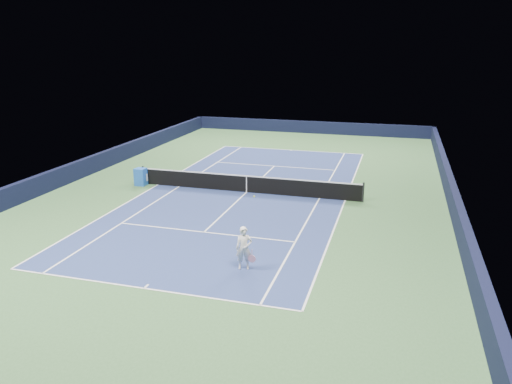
# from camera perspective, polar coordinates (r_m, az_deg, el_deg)

# --- Properties ---
(ground) EXTENTS (40.00, 40.00, 0.00)m
(ground) POSITION_cam_1_polar(r_m,az_deg,el_deg) (27.96, -1.08, -0.03)
(ground) COLOR #355C32
(ground) RESTS_ON ground
(wall_far) EXTENTS (22.00, 0.35, 1.10)m
(wall_far) POSITION_cam_1_polar(r_m,az_deg,el_deg) (46.69, 6.17, 7.38)
(wall_far) COLOR black
(wall_far) RESTS_ON ground
(wall_right) EXTENTS (0.35, 40.00, 1.10)m
(wall_right) POSITION_cam_1_polar(r_m,az_deg,el_deg) (26.81, 21.61, -0.75)
(wall_right) COLOR black
(wall_right) RESTS_ON ground
(wall_left) EXTENTS (0.35, 40.00, 1.10)m
(wall_left) POSITION_cam_1_polar(r_m,az_deg,el_deg) (32.59, -19.60, 2.42)
(wall_left) COLOR black
(wall_left) RESTS_ON ground
(court_surface) EXTENTS (10.97, 23.77, 0.01)m
(court_surface) POSITION_cam_1_polar(r_m,az_deg,el_deg) (27.96, -1.08, -0.02)
(court_surface) COLOR navy
(court_surface) RESTS_ON ground
(baseline_far) EXTENTS (10.97, 0.08, 0.00)m
(baseline_far) POSITION_cam_1_polar(r_m,az_deg,el_deg) (39.13, 4.08, 4.81)
(baseline_far) COLOR white
(baseline_far) RESTS_ON ground
(baseline_near) EXTENTS (10.97, 0.08, 0.00)m
(baseline_near) POSITION_cam_1_polar(r_m,az_deg,el_deg) (17.75, -12.67, -10.69)
(baseline_near) COLOR white
(baseline_near) RESTS_ON ground
(sideline_doubles_right) EXTENTS (0.08, 23.77, 0.00)m
(sideline_doubles_right) POSITION_cam_1_polar(r_m,az_deg,el_deg) (26.92, 10.15, -0.95)
(sideline_doubles_right) COLOR white
(sideline_doubles_right) RESTS_ON ground
(sideline_doubles_left) EXTENTS (0.08, 23.77, 0.00)m
(sideline_doubles_left) POSITION_cam_1_polar(r_m,az_deg,el_deg) (29.98, -11.15, 0.83)
(sideline_doubles_left) COLOR white
(sideline_doubles_left) RESTS_ON ground
(sideline_singles_right) EXTENTS (0.08, 23.77, 0.00)m
(sideline_singles_right) POSITION_cam_1_polar(r_m,az_deg,el_deg) (27.08, 7.27, -0.71)
(sideline_singles_right) COLOR white
(sideline_singles_right) RESTS_ON ground
(sideline_singles_left) EXTENTS (0.08, 23.77, 0.00)m
(sideline_singles_left) POSITION_cam_1_polar(r_m,az_deg,el_deg) (29.39, -8.77, 0.63)
(sideline_singles_left) COLOR white
(sideline_singles_left) RESTS_ON ground
(service_line_far) EXTENTS (8.23, 0.08, 0.00)m
(service_line_far) POSITION_cam_1_polar(r_m,az_deg,el_deg) (33.91, 2.11, 2.98)
(service_line_far) COLOR white
(service_line_far) RESTS_ON ground
(service_line_near) EXTENTS (8.23, 0.08, 0.00)m
(service_line_near) POSITION_cam_1_polar(r_m,az_deg,el_deg) (22.26, -5.96, -4.58)
(service_line_near) COLOR white
(service_line_near) RESTS_ON ground
(center_service_line) EXTENTS (0.08, 12.80, 0.00)m
(center_service_line) POSITION_cam_1_polar(r_m,az_deg,el_deg) (27.96, -1.08, -0.01)
(center_service_line) COLOR white
(center_service_line) RESTS_ON ground
(center_mark_far) EXTENTS (0.08, 0.30, 0.00)m
(center_mark_far) POSITION_cam_1_polar(r_m,az_deg,el_deg) (38.98, 4.03, 4.77)
(center_mark_far) COLOR white
(center_mark_far) RESTS_ON ground
(center_mark_near) EXTENTS (0.08, 0.30, 0.00)m
(center_mark_near) POSITION_cam_1_polar(r_m,az_deg,el_deg) (17.87, -12.44, -10.49)
(center_mark_near) COLOR white
(center_mark_near) RESTS_ON ground
(tennis_net) EXTENTS (12.90, 0.10, 1.07)m
(tennis_net) POSITION_cam_1_polar(r_m,az_deg,el_deg) (27.82, -1.08, 0.97)
(tennis_net) COLOR black
(tennis_net) RESTS_ON ground
(sponsor_cube) EXTENTS (0.64, 0.58, 1.01)m
(sponsor_cube) POSITION_cam_1_polar(r_m,az_deg,el_deg) (30.00, -13.03, 1.70)
(sponsor_cube) COLOR blue
(sponsor_cube) RESTS_ON ground
(tennis_player) EXTENTS (0.81, 1.31, 2.55)m
(tennis_player) POSITION_cam_1_polar(r_m,az_deg,el_deg) (18.41, -1.38, -6.43)
(tennis_player) COLOR white
(tennis_player) RESTS_ON ground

